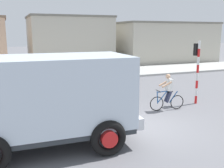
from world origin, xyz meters
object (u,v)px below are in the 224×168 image
object	(u,v)px
truck_foreground	(47,96)
pedestrian_near_kerb	(11,81)
traffic_light_pole	(197,63)
car_red_near	(67,85)
cyclist	(168,92)

from	to	relation	value
truck_foreground	pedestrian_near_kerb	bearing A→B (deg)	97.04
truck_foreground	traffic_light_pole	size ratio (longest dim) A/B	1.72
traffic_light_pole	car_red_near	xyz separation A→B (m)	(-5.96, 3.22, -1.25)
traffic_light_pole	car_red_near	bearing A→B (deg)	151.66
traffic_light_pole	car_red_near	size ratio (longest dim) A/B	0.74
pedestrian_near_kerb	truck_foreground	bearing A→B (deg)	-82.96
cyclist	car_red_near	size ratio (longest dim) A/B	0.40
car_red_near	pedestrian_near_kerb	xyz separation A→B (m)	(-2.80, 1.98, 0.03)
truck_foreground	cyclist	xyz separation A→B (m)	(5.79, 2.04, -0.80)
cyclist	car_red_near	bearing A→B (deg)	136.61
cyclist	traffic_light_pole	bearing A→B (deg)	14.26
truck_foreground	traffic_light_pole	xyz separation A→B (m)	(7.81, 2.56, 0.40)
traffic_light_pole	car_red_near	distance (m)	6.89
truck_foreground	cyclist	world-z (taller)	truck_foreground
truck_foreground	cyclist	bearing A→B (deg)	19.45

